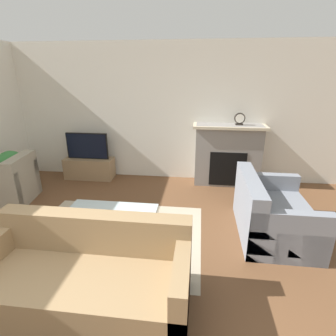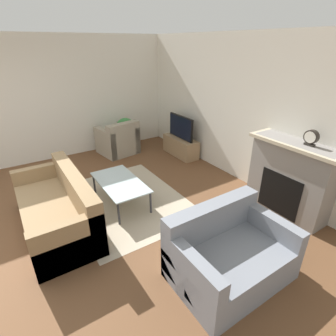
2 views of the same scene
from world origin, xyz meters
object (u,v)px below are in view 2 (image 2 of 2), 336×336
object	(u,v)px
tv	(181,127)
potted_plant	(126,130)
couch_sectional	(59,210)
mantel_clock	(311,138)
armchair_by_window	(118,142)
couch_loveseat	(228,255)
coffee_table	(120,183)

from	to	relation	value
tv	potted_plant	distance (m)	1.41
couch_sectional	potted_plant	xyz separation A→B (m)	(-2.29, 2.15, 0.24)
tv	mantel_clock	xyz separation A→B (m)	(3.02, 0.06, 0.61)
armchair_by_window	potted_plant	distance (m)	0.34
couch_sectional	potted_plant	bearing A→B (deg)	136.79
couch_loveseat	couch_sectional	bearing A→B (deg)	125.60
tv	coffee_table	xyz separation A→B (m)	(1.17, -2.09, -0.33)
coffee_table	armchair_by_window	bearing A→B (deg)	157.49
tv	potted_plant	bearing A→B (deg)	-136.10
tv	potted_plant	world-z (taller)	tv
potted_plant	mantel_clock	bearing A→B (deg)	14.37
mantel_clock	tv	bearing A→B (deg)	-178.82
tv	couch_sectional	xyz separation A→B (m)	(1.29, -3.12, -0.41)
couch_loveseat	potted_plant	bearing A→B (deg)	80.65
armchair_by_window	mantel_clock	bearing A→B (deg)	99.32
armchair_by_window	coffee_table	bearing A→B (deg)	58.88
mantel_clock	potted_plant	bearing A→B (deg)	-165.63
couch_loveseat	coffee_table	world-z (taller)	couch_loveseat
couch_sectional	mantel_clock	world-z (taller)	mantel_clock
coffee_table	potted_plant	size ratio (longest dim) A/B	1.42
coffee_table	mantel_clock	xyz separation A→B (m)	(1.85, 2.16, 0.94)
mantel_clock	coffee_table	bearing A→B (deg)	-130.60
couch_sectional	couch_loveseat	world-z (taller)	same
coffee_table	mantel_clock	bearing A→B (deg)	49.40
coffee_table	mantel_clock	distance (m)	2.99
tv	couch_sectional	size ratio (longest dim) A/B	0.45
tv	couch_sectional	distance (m)	3.40
tv	mantel_clock	bearing A→B (deg)	1.18
tv	armchair_by_window	distance (m)	1.59
armchair_by_window	potted_plant	size ratio (longest dim) A/B	1.11
tv	armchair_by_window	world-z (taller)	tv
tv	potted_plant	size ratio (longest dim) A/B	1.03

